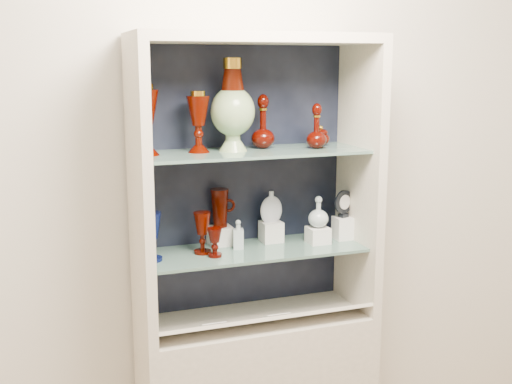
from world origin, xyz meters
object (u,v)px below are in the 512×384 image
object	(u,v)px
ruby_decanter_a	(263,118)
ruby_goblet_small	(215,242)
enamel_urn	(233,105)
cobalt_goblet	(151,237)
clear_round_decanter	(318,213)
ruby_decanter_b	(317,125)
ruby_goblet_tall	(202,233)
flat_flask	(271,206)
cameo_medallion	(344,203)
pedestal_lamp_left	(146,120)
lidded_bowl	(320,135)
pedestal_lamp_right	(198,122)
clear_square_bottle	(238,234)
ruby_pitcher	(220,208)

from	to	relation	value
ruby_decanter_a	ruby_goblet_small	size ratio (longest dim) A/B	2.12
enamel_urn	cobalt_goblet	world-z (taller)	enamel_urn
clear_round_decanter	ruby_decanter_b	bearing A→B (deg)	-146.25
cobalt_goblet	ruby_goblet_tall	world-z (taller)	cobalt_goblet
flat_flask	cameo_medallion	xyz separation A→B (m)	(0.32, -0.07, 0.00)
pedestal_lamp_left	ruby_goblet_tall	world-z (taller)	pedestal_lamp_left
ruby_decanter_b	ruby_goblet_tall	world-z (taller)	ruby_decanter_b
lidded_bowl	cobalt_goblet	distance (m)	0.85
ruby_decanter_b	cameo_medallion	distance (m)	0.39
ruby_decanter_a	pedestal_lamp_right	bearing A→B (deg)	-175.11
ruby_decanter_b	clear_square_bottle	size ratio (longest dim) A/B	1.60
lidded_bowl	cameo_medallion	xyz separation A→B (m)	(0.11, -0.03, -0.30)
pedestal_lamp_left	ruby_goblet_small	world-z (taller)	pedestal_lamp_left
pedestal_lamp_right	ruby_pitcher	bearing A→B (deg)	36.94
pedestal_lamp_right	lidded_bowl	bearing A→B (deg)	1.95
pedestal_lamp_left	ruby_pitcher	xyz separation A→B (m)	(0.32, 0.09, -0.40)
enamel_urn	cobalt_goblet	xyz separation A→B (m)	(-0.36, -0.04, -0.51)
enamel_urn	ruby_goblet_tall	distance (m)	0.54
cobalt_goblet	ruby_goblet_small	size ratio (longest dim) A/B	1.63
pedestal_lamp_left	flat_flask	xyz separation A→B (m)	(0.55, 0.07, -0.40)
clear_square_bottle	cameo_medallion	world-z (taller)	cameo_medallion
pedestal_lamp_left	clear_round_decanter	bearing A→B (deg)	-1.98
cobalt_goblet	ruby_goblet_small	distance (m)	0.26
cobalt_goblet	clear_square_bottle	distance (m)	0.38
lidded_bowl	enamel_urn	bearing A→B (deg)	-176.46
enamel_urn	ruby_goblet_small	size ratio (longest dim) A/B	3.12
ruby_decanter_b	enamel_urn	bearing A→B (deg)	172.54
flat_flask	ruby_goblet_tall	bearing A→B (deg)	-167.55
ruby_goblet_tall	clear_square_bottle	distance (m)	0.16
enamel_urn	ruby_goblet_tall	world-z (taller)	enamel_urn
ruby_decanter_b	ruby_goblet_tall	size ratio (longest dim) A/B	1.15
ruby_goblet_small	ruby_pitcher	world-z (taller)	ruby_pitcher
ruby_decanter_b	clear_round_decanter	bearing A→B (deg)	33.75
lidded_bowl	ruby_goblet_tall	bearing A→B (deg)	-176.07
pedestal_lamp_right	ruby_goblet_small	world-z (taller)	pedestal_lamp_right
lidded_bowl	ruby_goblet_small	distance (m)	0.66
enamel_urn	lidded_bowl	bearing A→B (deg)	3.54
lidded_bowl	ruby_pitcher	xyz separation A→B (m)	(-0.44, 0.06, -0.30)
lidded_bowl	clear_round_decanter	xyz separation A→B (m)	(-0.03, -0.06, -0.33)
pedestal_lamp_right	ruby_decanter_a	world-z (taller)	ruby_decanter_a
lidded_bowl	flat_flask	bearing A→B (deg)	170.52
ruby_goblet_tall	lidded_bowl	bearing A→B (deg)	3.93
pedestal_lamp_left	ruby_goblet_tall	distance (m)	0.52
cobalt_goblet	ruby_pitcher	size ratio (longest dim) A/B	1.19
cobalt_goblet	clear_round_decanter	world-z (taller)	clear_round_decanter
clear_square_bottle	clear_round_decanter	world-z (taller)	clear_round_decanter
ruby_goblet_small	lidded_bowl	bearing A→B (deg)	11.07
ruby_pitcher	clear_square_bottle	bearing A→B (deg)	-54.10
enamel_urn	flat_flask	xyz separation A→B (m)	(0.19, 0.06, -0.45)
ruby_pitcher	flat_flask	bearing A→B (deg)	-3.81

